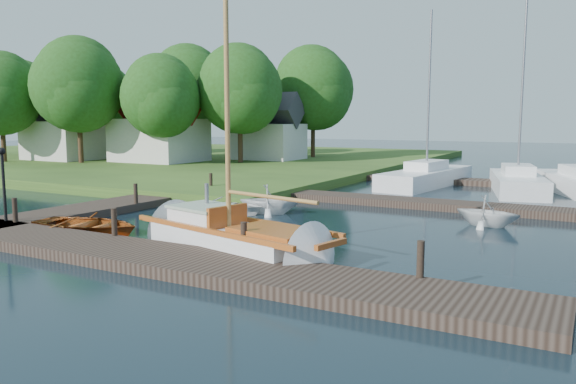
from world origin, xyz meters
The scene contains 30 objects.
ground centered at (0.00, 0.00, 0.00)m, with size 160.00×160.00×0.00m, color black.
near_dock centered at (0.00, -6.00, 0.15)m, with size 18.00×2.20×0.30m, color black.
left_dock centered at (-8.00, 2.00, 0.15)m, with size 2.20×18.00×0.30m, color black.
far_dock centered at (2.00, 6.50, 0.15)m, with size 14.00×1.60×0.30m, color black.
shore centered at (-28.00, 22.00, 0.25)m, with size 50.00×40.00×0.50m, color #2E4A1A.
mooring_post_0 centered at (-7.50, -5.00, 0.70)m, with size 0.16×0.16×0.80m, color black.
mooring_post_1 centered at (-3.00, -5.00, 0.70)m, with size 0.16×0.16×0.80m, color black.
mooring_post_2 centered at (1.50, -5.00, 0.70)m, with size 0.16×0.16×0.80m, color black.
mooring_post_3 centered at (6.00, -5.00, 0.70)m, with size 0.16×0.16×0.80m, color black.
mooring_post_4 centered at (-7.00, 0.00, 0.70)m, with size 0.16×0.16×0.80m, color black.
mooring_post_5 centered at (-7.00, 5.00, 0.70)m, with size 0.16×0.16×0.80m, color black.
lamp_post centered at (-8.00, -5.00, 1.87)m, with size 0.24×0.24×2.44m.
sailboat centered at (0.66, -4.03, 0.34)m, with size 7.41×3.57×9.83m.
dinghy centered at (-5.14, -4.12, 0.38)m, with size 2.63×3.68×0.76m, color #9A4115.
tender_a centered at (-3.61, 0.88, 0.37)m, with size 2.58×3.61×0.75m, color silver.
tender_b centered at (-1.93, 2.02, 0.62)m, with size 2.04×2.36×1.25m, color silver.
tender_d centered at (5.95, 3.45, 0.58)m, with size 1.91×2.22×1.17m, color silver.
marina_boat_1 centered at (0.93, 14.11, 0.56)m, with size 3.30×8.69×9.46m.
marina_boat_2 centered at (5.69, 13.55, 0.57)m, with size 3.72×7.46×10.71m.
house_a centered at (-20.00, 16.00, 2.96)m, with size 6.30×5.00×6.29m.
house_b centered at (-28.00, 14.00, 2.77)m, with size 5.77×4.50×5.79m.
house_c centered at (-14.00, 22.00, 2.58)m, with size 5.25×4.00×5.28m.
tree_0 centered at (-30.00, 10.05, 5.53)m, with size 6.12×6.07×8.28m.
tree_1 centered at (-24.00, 12.05, 6.09)m, with size 6.70×6.70×9.20m.
tree_2 centered at (-18.00, 14.05, 5.25)m, with size 5.83×5.75×7.82m.
tree_3 centered at (-14.00, 18.05, 5.81)m, with size 6.41×6.38×8.74m.
tree_4 centered at (-22.00, 22.05, 6.37)m, with size 7.01×7.01×9.66m.
tree_5 centered at (-30.00, 20.05, 5.42)m, with size 6.00×5.94×8.10m.
tree_6 centered at (-36.00, 16.05, 5.64)m, with size 6.24×6.20×8.46m.
tree_7 centered at (-12.00, 26.05, 6.20)m, with size 6.83×6.83×9.38m.
Camera 1 is at (9.18, -16.56, 3.65)m, focal length 35.00 mm.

